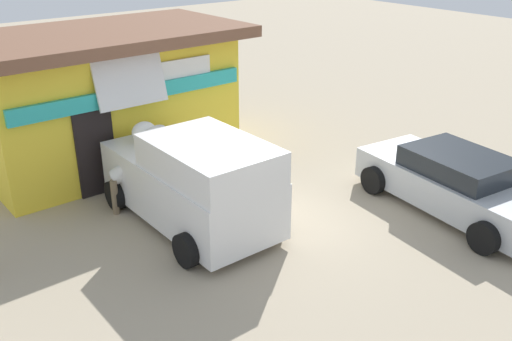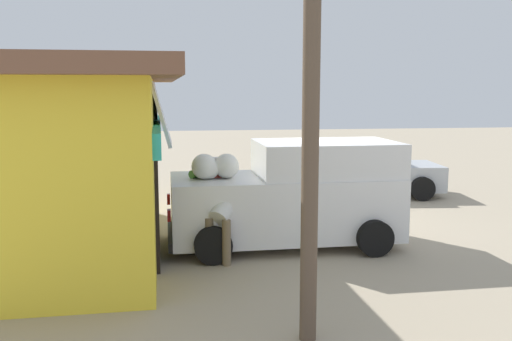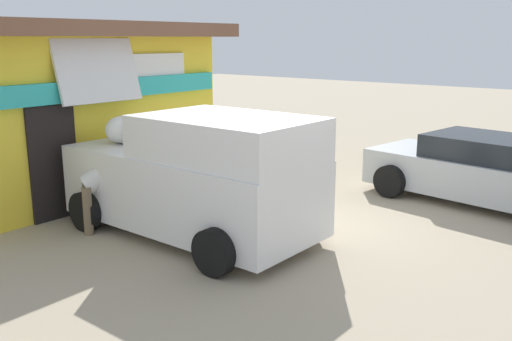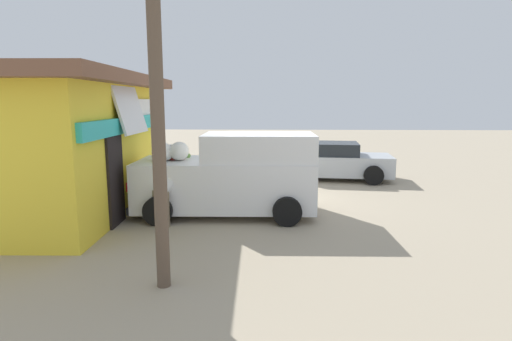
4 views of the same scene
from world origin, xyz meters
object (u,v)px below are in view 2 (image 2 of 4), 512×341
Objects in this scene: storefront_bar at (70,157)px; customer_bending at (224,217)px; vendor_standing at (215,196)px; parked_sedan at (359,173)px; unloaded_banana_pile at (121,242)px; paint_bucket at (219,219)px; delivery_van at (291,194)px.

customer_bending is (-0.92, -2.69, -0.98)m from storefront_bar.
vendor_standing is (0.03, -2.61, -0.79)m from storefront_bar.
unloaded_banana_pile is at bearing 128.04° from parked_sedan.
customer_bending is 4.00× the size of paint_bucket.
parked_sedan reaches higher than unloaded_banana_pile.
customer_bending is at bearing -114.22° from unloaded_banana_pile.
parked_sedan is 6.16× the size of unloaded_banana_pile.
paint_bucket is (1.66, 1.25, -0.84)m from delivery_van.
storefront_bar reaches higher than paint_bucket.
storefront_bar is at bearing 89.12° from delivery_van.
storefront_bar is 3.61m from paint_bucket.
delivery_van is 1.45m from vendor_standing.
customer_bending is at bearing -175.66° from vendor_standing.
unloaded_banana_pile is (-4.84, 6.18, -0.44)m from parked_sedan.
delivery_van is (-0.06, -4.06, -0.77)m from storefront_bar.
paint_bucket is at bearing 126.59° from parked_sedan.
paint_bucket is (-3.14, 4.23, -0.47)m from parked_sedan.
storefront_bar is 4.11× the size of vendor_standing.
storefront_bar is 5.60× the size of customer_bending.
vendor_standing is 2.25× the size of unloaded_banana_pile.
delivery_van reaches higher than vendor_standing.
customer_bending is at bearing 142.45° from parked_sedan.
delivery_van is 0.99× the size of parked_sedan.
customer_bending is 2.09m from unloaded_banana_pile.
customer_bending is at bearing -108.89° from storefront_bar.
delivery_van is 3.31m from unloaded_banana_pile.
customer_bending is at bearing 177.27° from paint_bucket.
storefront_bar is 22.40× the size of paint_bucket.
storefront_bar is 1.50× the size of parked_sedan.
paint_bucket is (2.52, -0.12, -0.63)m from customer_bending.
vendor_standing is at bearing -89.24° from storefront_bar.
parked_sedan is at bearing -37.55° from customer_bending.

